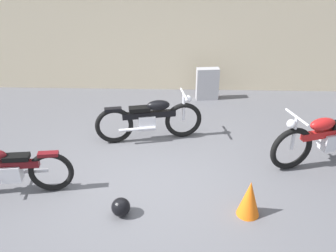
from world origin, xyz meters
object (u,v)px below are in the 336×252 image
Objects in this scene: stone_marker at (207,84)px; traffic_cone at (249,198)px; motorcycle_red at (328,138)px; motorcycle_black at (150,119)px; motorcycle_maroon at (6,170)px; helmet at (121,207)px.

traffic_cone is at bearing -85.29° from stone_marker.
motorcycle_red is at bearing -55.16° from stone_marker.
motorcycle_maroon is (-2.00, -1.69, -0.02)m from motorcycle_black.
traffic_cone is at bearing 2.23° from helmet.
motorcycle_black reaches higher than stone_marker.
stone_marker is 4.35m from helmet.
motorcycle_red is (1.84, -2.65, 0.09)m from stone_marker.
traffic_cone is 0.28× the size of motorcycle_black.
helmet is 2.17m from motorcycle_black.
motorcycle_red reaches higher than helmet.
motorcycle_black is (-1.52, 2.07, 0.16)m from traffic_cone.
motorcycle_maroon reaches higher than stone_marker.
stone_marker reaches higher than traffic_cone.
motorcycle_red is (3.29, 1.45, 0.34)m from helmet.
motorcycle_maroon is (-3.52, 0.38, 0.14)m from traffic_cone.
motorcycle_black is 3.11m from motorcycle_red.
motorcycle_black is (-1.19, -1.96, 0.06)m from stone_marker.
traffic_cone is at bearing -65.49° from motorcycle_black.
motorcycle_maroon is 0.91× the size of motorcycle_red.
stone_marker is 0.39× the size of motorcycle_maroon.
helmet is 0.48× the size of traffic_cone.
motorcycle_maroon is 5.13m from motorcycle_red.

